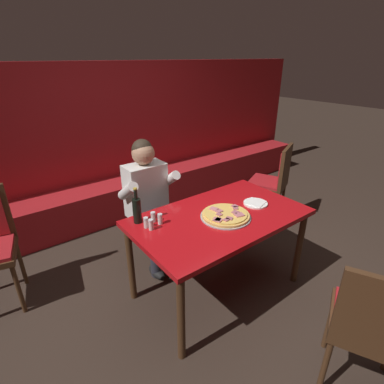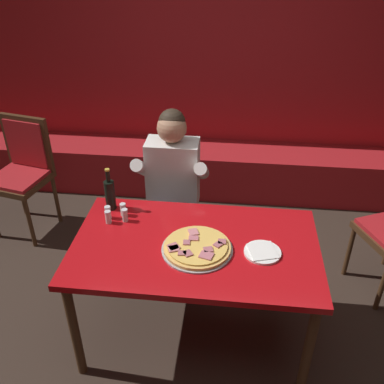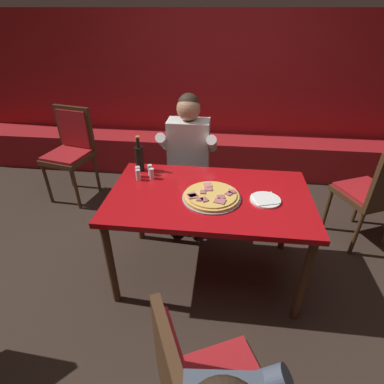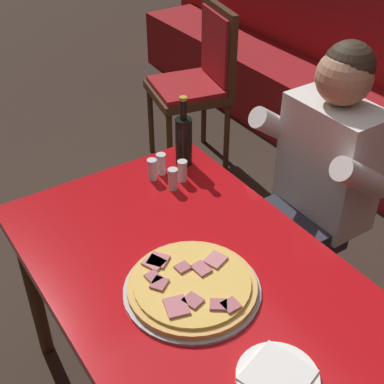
% 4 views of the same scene
% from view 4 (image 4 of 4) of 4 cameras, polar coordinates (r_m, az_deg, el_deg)
% --- Properties ---
extents(main_dining_table, '(1.43, 0.85, 0.77)m').
position_cam_4_polar(main_dining_table, '(1.70, 1.15, -11.35)').
color(main_dining_table, '#422816').
rests_on(main_dining_table, ground_plane).
extents(pizza, '(0.41, 0.41, 0.05)m').
position_cam_4_polar(pizza, '(1.60, -0.02, -10.02)').
color(pizza, '#9E9EA3').
rests_on(pizza, main_dining_table).
extents(plate_white_paper, '(0.21, 0.21, 0.02)m').
position_cam_4_polar(plate_white_paper, '(1.43, 9.12, -18.90)').
color(plate_white_paper, white).
rests_on(plate_white_paper, main_dining_table).
extents(beer_bottle, '(0.07, 0.07, 0.29)m').
position_cam_4_polar(beer_bottle, '(2.09, -0.90, 5.62)').
color(beer_bottle, black).
rests_on(beer_bottle, main_dining_table).
extents(shaker_oregano, '(0.04, 0.04, 0.09)m').
position_cam_4_polar(shaker_oregano, '(2.07, -3.30, 2.92)').
color(shaker_oregano, silver).
rests_on(shaker_oregano, main_dining_table).
extents(shaker_parmesan, '(0.04, 0.04, 0.09)m').
position_cam_4_polar(shaker_parmesan, '(2.03, -1.03, 2.17)').
color(shaker_parmesan, silver).
rests_on(shaker_parmesan, main_dining_table).
extents(shaker_black_pepper, '(0.04, 0.04, 0.09)m').
position_cam_4_polar(shaker_black_pepper, '(2.04, -4.25, 2.32)').
color(shaker_black_pepper, silver).
rests_on(shaker_black_pepper, main_dining_table).
extents(shaker_red_pepper_flakes, '(0.04, 0.04, 0.09)m').
position_cam_4_polar(shaker_red_pepper_flakes, '(1.99, -2.05, 1.30)').
color(shaker_red_pepper_flakes, silver).
rests_on(shaker_red_pepper_flakes, main_dining_table).
extents(diner_seated_blue_shirt, '(0.53, 0.53, 1.27)m').
position_cam_4_polar(diner_seated_blue_shirt, '(2.18, 12.59, 0.77)').
color(diner_seated_blue_shirt, black).
rests_on(diner_seated_blue_shirt, ground_plane).
extents(dining_chair_by_booth, '(0.52, 0.52, 1.01)m').
position_cam_4_polar(dining_chair_by_booth, '(3.35, 0.83, 12.33)').
color(dining_chair_by_booth, '#422816').
rests_on(dining_chair_by_booth, ground_plane).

